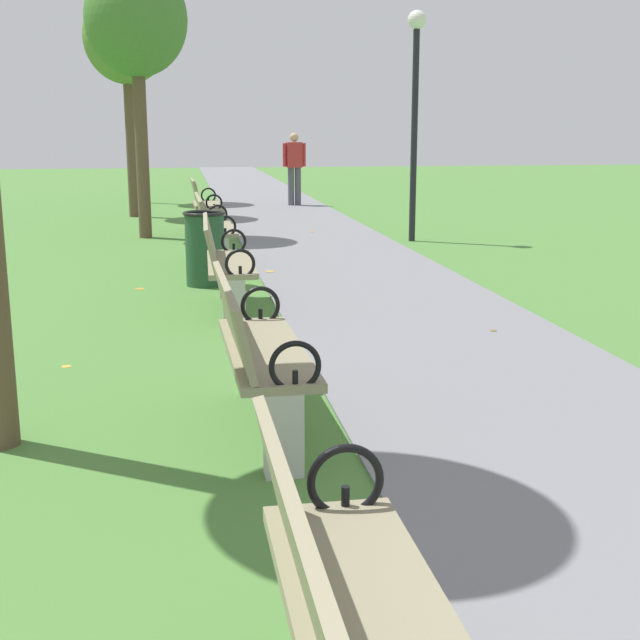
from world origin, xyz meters
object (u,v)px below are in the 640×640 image
object	(u,v)px
park_bench_4	(225,263)
tree_4	(136,36)
tree_3	(126,39)
tree_2	(136,22)
pedestrian_walking	(294,165)
park_bench_3	(256,350)
park_bench_5	(213,228)
trash_bin	(205,248)
park_bench_6	(204,205)
lamp_post	(415,91)

from	to	relation	value
park_bench_4	tree_4	distance (m)	13.14
tree_3	tree_4	distance (m)	3.26
tree_2	tree_3	xyz separation A→B (m)	(-0.35, 3.44, 0.08)
tree_3	pedestrian_walking	size ratio (longest dim) A/B	2.70
tree_2	park_bench_3	bearing A→B (deg)	-84.03
park_bench_5	park_bench_3	bearing A→B (deg)	-90.00
park_bench_5	trash_bin	xyz separation A→B (m)	(-0.15, -1.44, -0.06)
park_bench_5	park_bench_6	bearing A→B (deg)	90.00
lamp_post	tree_4	bearing A→B (deg)	119.77
park_bench_5	trash_bin	distance (m)	1.45
tree_3	lamp_post	bearing A→B (deg)	-45.16
park_bench_4	park_bench_6	xyz separation A→B (m)	(-0.00, 6.30, 0.00)
pedestrian_walking	park_bench_6	bearing A→B (deg)	-113.77
tree_3	park_bench_4	bearing A→B (deg)	-82.01
park_bench_5	park_bench_6	xyz separation A→B (m)	(0.00, 3.38, 0.00)
park_bench_5	tree_3	world-z (taller)	tree_3
park_bench_5	park_bench_4	bearing A→B (deg)	-90.00
park_bench_3	park_bench_5	bearing A→B (deg)	90.00
tree_3	tree_4	world-z (taller)	tree_4
lamp_post	pedestrian_walking	bearing A→B (deg)	98.99
park_bench_5	lamp_post	distance (m)	4.17
tree_3	trash_bin	xyz separation A→B (m)	(1.17, -7.94, -3.01)
tree_2	pedestrian_walking	world-z (taller)	tree_2
park_bench_4	lamp_post	xyz separation A→B (m)	(3.21, 4.87, 1.82)
park_bench_6	lamp_post	world-z (taller)	lamp_post
park_bench_3	tree_2	distance (m)	9.82
park_bench_4	trash_bin	size ratio (longest dim) A/B	1.92
park_bench_3	park_bench_4	size ratio (longest dim) A/B	1.00
park_bench_5	pedestrian_walking	xyz separation A→B (m)	(2.19, 8.36, 0.44)
park_bench_5	trash_bin	bearing A→B (deg)	-95.85
pedestrian_walking	lamp_post	xyz separation A→B (m)	(1.01, -6.41, 1.38)
pedestrian_walking	park_bench_3	bearing A→B (deg)	-98.52
park_bench_6	park_bench_5	bearing A→B (deg)	-90.00
tree_3	tree_2	bearing A→B (deg)	-84.26
park_bench_6	tree_4	xyz separation A→B (m)	(-1.25, 6.36, 3.31)
tree_2	park_bench_4	bearing A→B (deg)	-80.73
park_bench_4	park_bench_5	world-z (taller)	same
park_bench_6	pedestrian_walking	xyz separation A→B (m)	(2.19, 4.98, 0.44)
park_bench_5	tree_3	xyz separation A→B (m)	(-1.32, 6.50, 2.95)
park_bench_4	tree_4	xyz separation A→B (m)	(-1.25, 12.66, 3.31)
tree_2	pedestrian_walking	size ratio (longest dim) A/B	2.64
tree_4	park_bench_3	bearing A→B (deg)	-85.53
tree_2	trash_bin	bearing A→B (deg)	-79.56
park_bench_3	pedestrian_walking	bearing A→B (deg)	81.48
park_bench_3	park_bench_4	world-z (taller)	same
park_bench_6	tree_4	distance (m)	7.28
park_bench_5	tree_2	distance (m)	4.30
tree_3	lamp_post	xyz separation A→B (m)	(4.53, -4.55, -1.12)
park_bench_6	pedestrian_walking	world-z (taller)	pedestrian_walking
park_bench_4	pedestrian_walking	world-z (taller)	pedestrian_walking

